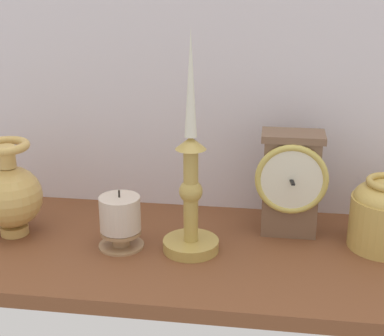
% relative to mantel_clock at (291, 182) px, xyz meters
% --- Properties ---
extents(ground_plane, '(1.00, 0.36, 0.02)m').
position_rel_mantel_clock_xyz_m(ground_plane, '(-0.17, -0.08, -0.11)').
color(ground_plane, brown).
extents(back_wall, '(1.20, 0.02, 0.65)m').
position_rel_mantel_clock_xyz_m(back_wall, '(-0.17, 0.11, 0.23)').
color(back_wall, silver).
rests_on(back_wall, ground_plane).
extents(mantel_clock, '(0.12, 0.09, 0.18)m').
position_rel_mantel_clock_xyz_m(mantel_clock, '(0.00, 0.00, 0.00)').
color(mantel_clock, brown).
rests_on(mantel_clock, ground_plane).
extents(candlestick_tall_left, '(0.09, 0.09, 0.36)m').
position_rel_mantel_clock_xyz_m(candlestick_tall_left, '(-0.16, -0.09, 0.01)').
color(candlestick_tall_left, tan).
rests_on(candlestick_tall_left, ground_plane).
extents(brass_vase_bulbous, '(0.11, 0.11, 0.17)m').
position_rel_mantel_clock_xyz_m(brass_vase_bulbous, '(-0.47, -0.07, -0.02)').
color(brass_vase_bulbous, tan).
rests_on(brass_vase_bulbous, ground_plane).
extents(pillar_candle_front, '(0.08, 0.08, 0.10)m').
position_rel_mantel_clock_xyz_m(pillar_candle_front, '(-0.28, -0.09, -0.05)').
color(pillar_candle_front, '#A78159').
rests_on(pillar_candle_front, ground_plane).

